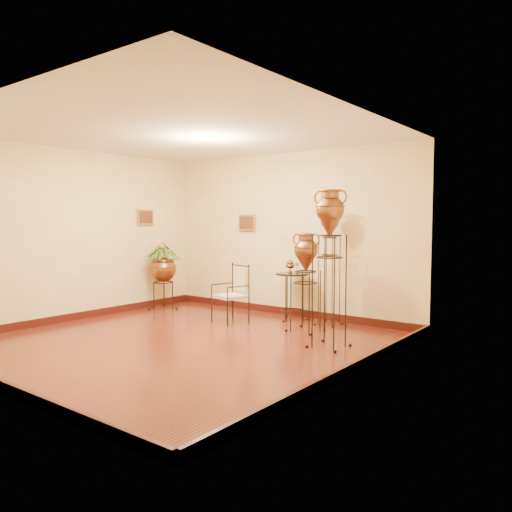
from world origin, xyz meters
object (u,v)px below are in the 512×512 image
Objects in this scene: amphora_mid at (329,267)px; armchair at (230,294)px; planter_urn at (163,266)px; amphora_tall at (329,265)px; side_table at (292,295)px.

armchair is at bearing 168.14° from amphora_mid.
amphora_mid is 3.94m from planter_urn.
amphora_tall is 0.90× the size of amphora_mid.
amphora_tall is 1.89× the size of side_table.
amphora_mid reaches higher than planter_urn.
armchair is at bearing -129.32° from side_table.
amphora_tall is 1.41m from amphora_mid.
planter_urn reaches higher than side_table.
amphora_mid is 1.44× the size of planter_urn.
amphora_tall is 1.64m from armchair.
planter_urn reaches higher than armchair.
side_table is (-1.38, 1.23, -0.63)m from amphora_mid.
amphora_tall reaches higher than side_table.
side_table is at bearing 138.24° from amphora_mid.
amphora_tall is 0.88m from side_table.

